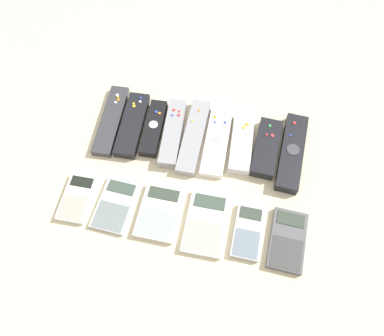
{
  "coord_description": "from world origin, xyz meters",
  "views": [
    {
      "loc": [
        0.08,
        -0.38,
        0.81
      ],
      "look_at": [
        0.0,
        0.04,
        0.01
      ],
      "focal_mm": 35.0,
      "sensor_mm": 36.0,
      "label": 1
    }
  ],
  "objects_px": {
    "remote_4": "(194,136)",
    "calculator_2": "(159,213)",
    "remote_5": "(217,141)",
    "calculator_4": "(248,232)",
    "remote_2": "(154,128)",
    "remote_3": "(173,133)",
    "calculator_1": "(115,205)",
    "calculator_5": "(288,240)",
    "calculator_0": "(77,198)",
    "remote_7": "(266,148)",
    "remote_1": "(132,125)",
    "remote_6": "(242,143)",
    "calculator_3": "(206,223)",
    "remote_0": "(111,120)",
    "remote_8": "(292,152)"
  },
  "relations": [
    {
      "from": "remote_2",
      "to": "calculator_1",
      "type": "xyz_separation_m",
      "value": [
        -0.04,
        -0.22,
        -0.01
      ]
    },
    {
      "from": "remote_1",
      "to": "remote_7",
      "type": "height_order",
      "value": "remote_7"
    },
    {
      "from": "remote_8",
      "to": "calculator_5",
      "type": "distance_m",
      "value": 0.22
    },
    {
      "from": "remote_0",
      "to": "calculator_3",
      "type": "relative_size",
      "value": 1.44
    },
    {
      "from": "remote_6",
      "to": "remote_7",
      "type": "height_order",
      "value": "remote_7"
    },
    {
      "from": "remote_3",
      "to": "remote_0",
      "type": "bearing_deg",
      "value": 173.08
    },
    {
      "from": "calculator_1",
      "to": "calculator_5",
      "type": "xyz_separation_m",
      "value": [
        0.4,
        -0.0,
        0.0
      ]
    },
    {
      "from": "remote_2",
      "to": "remote_7",
      "type": "relative_size",
      "value": 1.0
    },
    {
      "from": "calculator_5",
      "to": "remote_5",
      "type": "bearing_deg",
      "value": 133.88
    },
    {
      "from": "remote_3",
      "to": "remote_8",
      "type": "distance_m",
      "value": 0.3
    },
    {
      "from": "remote_5",
      "to": "calculator_0",
      "type": "distance_m",
      "value": 0.37
    },
    {
      "from": "remote_0",
      "to": "remote_8",
      "type": "relative_size",
      "value": 0.99
    },
    {
      "from": "remote_4",
      "to": "calculator_2",
      "type": "height_order",
      "value": "remote_4"
    },
    {
      "from": "remote_5",
      "to": "calculator_0",
      "type": "height_order",
      "value": "remote_5"
    },
    {
      "from": "remote_0",
      "to": "calculator_3",
      "type": "xyz_separation_m",
      "value": [
        0.29,
        -0.23,
        -0.0
      ]
    },
    {
      "from": "remote_7",
      "to": "calculator_5",
      "type": "relative_size",
      "value": 1.16
    },
    {
      "from": "calculator_4",
      "to": "calculator_5",
      "type": "relative_size",
      "value": 0.88
    },
    {
      "from": "remote_3",
      "to": "calculator_1",
      "type": "height_order",
      "value": "remote_3"
    },
    {
      "from": "remote_5",
      "to": "calculator_4",
      "type": "relative_size",
      "value": 1.63
    },
    {
      "from": "calculator_0",
      "to": "calculator_3",
      "type": "relative_size",
      "value": 0.8
    },
    {
      "from": "calculator_0",
      "to": "remote_2",
      "type": "bearing_deg",
      "value": 59.5
    },
    {
      "from": "remote_2",
      "to": "calculator_5",
      "type": "bearing_deg",
      "value": -34.89
    },
    {
      "from": "remote_1",
      "to": "calculator_4",
      "type": "bearing_deg",
      "value": -36.89
    },
    {
      "from": "remote_5",
      "to": "calculator_4",
      "type": "height_order",
      "value": "remote_5"
    },
    {
      "from": "remote_1",
      "to": "remote_5",
      "type": "height_order",
      "value": "remote_1"
    },
    {
      "from": "remote_2",
      "to": "remote_3",
      "type": "distance_m",
      "value": 0.05
    },
    {
      "from": "remote_0",
      "to": "remote_1",
      "type": "bearing_deg",
      "value": -7.9
    },
    {
      "from": "remote_7",
      "to": "calculator_3",
      "type": "relative_size",
      "value": 1.11
    },
    {
      "from": "remote_1",
      "to": "calculator_0",
      "type": "height_order",
      "value": "remote_1"
    },
    {
      "from": "remote_1",
      "to": "calculator_0",
      "type": "xyz_separation_m",
      "value": [
        -0.07,
        -0.22,
        -0.0
      ]
    },
    {
      "from": "calculator_3",
      "to": "calculator_5",
      "type": "relative_size",
      "value": 1.04
    },
    {
      "from": "remote_0",
      "to": "calculator_2",
      "type": "relative_size",
      "value": 1.64
    },
    {
      "from": "remote_7",
      "to": "calculator_2",
      "type": "xyz_separation_m",
      "value": [
        -0.22,
        -0.22,
        -0.01
      ]
    },
    {
      "from": "remote_4",
      "to": "calculator_5",
      "type": "bearing_deg",
      "value": -40.64
    },
    {
      "from": "remote_3",
      "to": "remote_7",
      "type": "relative_size",
      "value": 1.19
    },
    {
      "from": "remote_2",
      "to": "remote_7",
      "type": "height_order",
      "value": "remote_7"
    },
    {
      "from": "remote_4",
      "to": "calculator_4",
      "type": "distance_m",
      "value": 0.28
    },
    {
      "from": "remote_3",
      "to": "remote_6",
      "type": "bearing_deg",
      "value": -1.99
    },
    {
      "from": "calculator_0",
      "to": "remote_3",
      "type": "bearing_deg",
      "value": 49.91
    },
    {
      "from": "remote_5",
      "to": "remote_1",
      "type": "bearing_deg",
      "value": 178.17
    },
    {
      "from": "remote_1",
      "to": "remote_4",
      "type": "distance_m",
      "value": 0.16
    },
    {
      "from": "calculator_0",
      "to": "calculator_2",
      "type": "distance_m",
      "value": 0.2
    },
    {
      "from": "remote_0",
      "to": "remote_8",
      "type": "xyz_separation_m",
      "value": [
        0.47,
        -0.01,
        0.0
      ]
    },
    {
      "from": "remote_3",
      "to": "calculator_0",
      "type": "distance_m",
      "value": 0.28
    },
    {
      "from": "remote_6",
      "to": "calculator_1",
      "type": "relative_size",
      "value": 1.29
    },
    {
      "from": "remote_3",
      "to": "remote_5",
      "type": "xyz_separation_m",
      "value": [
        0.11,
        0.0,
        -0.0
      ]
    },
    {
      "from": "remote_8",
      "to": "calculator_3",
      "type": "distance_m",
      "value": 0.28
    },
    {
      "from": "remote_0",
      "to": "remote_3",
      "type": "distance_m",
      "value": 0.17
    },
    {
      "from": "remote_6",
      "to": "calculator_0",
      "type": "bearing_deg",
      "value": -150.4
    },
    {
      "from": "calculator_0",
      "to": "calculator_5",
      "type": "xyz_separation_m",
      "value": [
        0.49,
        -0.0,
        0.0
      ]
    }
  ]
}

